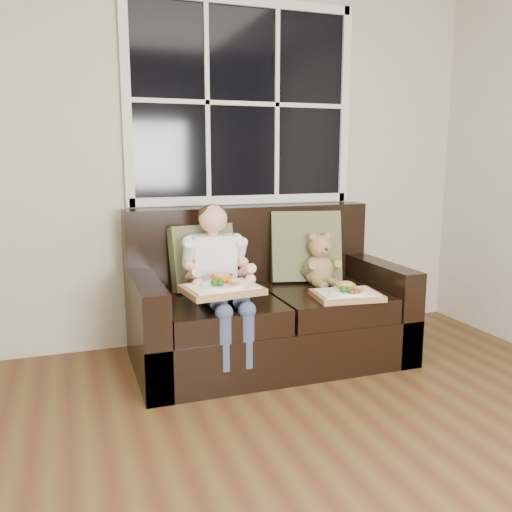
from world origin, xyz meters
name	(u,v)px	position (x,y,z in m)	size (l,w,h in m)	color
room_walls	(357,25)	(0.00, 0.00, 1.59)	(4.52, 5.02, 2.71)	#B8AF98
window_back	(242,104)	(0.52, 2.48, 1.65)	(1.62, 0.04, 1.37)	black
loveseat	(265,310)	(0.52, 2.02, 0.31)	(1.70, 0.92, 0.96)	black
pillow_left	(203,257)	(0.15, 2.17, 0.66)	(0.44, 0.24, 0.43)	#595F3A
pillow_right	(305,247)	(0.87, 2.17, 0.69)	(0.51, 0.32, 0.49)	#595F3A
child	(218,267)	(0.18, 1.90, 0.64)	(0.38, 0.60, 0.86)	white
teddy_bear	(320,263)	(0.91, 2.03, 0.59)	(0.21, 0.27, 0.36)	tan
tray_left	(222,287)	(0.14, 1.67, 0.58)	(0.45, 0.37, 0.10)	#B07A4F
tray_right	(347,294)	(0.92, 1.65, 0.48)	(0.43, 0.34, 0.09)	#B07A4F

